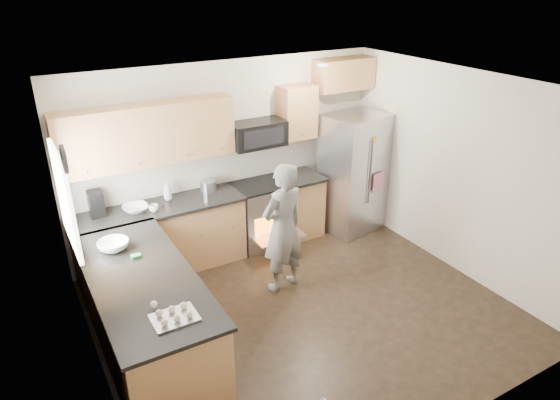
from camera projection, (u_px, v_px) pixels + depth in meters
ground at (304, 311)px, 5.84m from camera, size 4.50×4.50×0.00m
room_shell at (304, 179)px, 5.14m from camera, size 4.54×4.04×2.62m
back_cabinet_run at (197, 194)px, 6.55m from camera, size 4.45×0.64×2.50m
peninsula at (146, 314)px, 5.05m from camera, size 0.96×2.36×1.03m
stove_range at (262, 200)px, 7.05m from camera, size 0.76×0.97×1.79m
refrigerator at (354, 173)px, 7.41m from camera, size 0.98×0.82×1.78m
person at (283, 228)px, 5.96m from camera, size 0.67×0.50×1.65m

